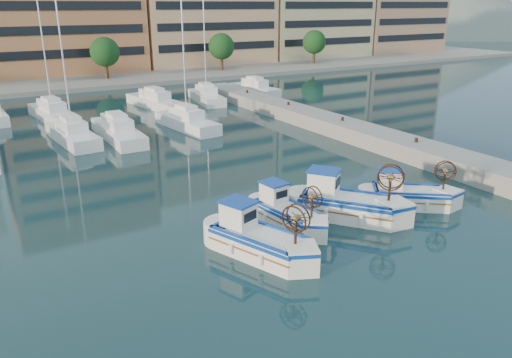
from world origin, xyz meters
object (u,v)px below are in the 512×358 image
at_px(fishing_boat_a, 257,238).
at_px(fishing_boat_d, 408,194).
at_px(fishing_boat_c, 345,202).
at_px(fishing_boat_b, 286,212).

distance_m(fishing_boat_a, fishing_boat_d, 9.92).
bearing_deg(fishing_boat_c, fishing_boat_d, -45.80).
xyz_separation_m(fishing_boat_a, fishing_boat_c, (5.96, 1.14, 0.06)).
relative_size(fishing_boat_a, fishing_boat_c, 0.95).
bearing_deg(fishing_boat_a, fishing_boat_d, -17.05).
relative_size(fishing_boat_c, fishing_boat_d, 1.18).
height_order(fishing_boat_a, fishing_boat_c, fishing_boat_c).
bearing_deg(fishing_boat_d, fishing_boat_c, 119.61).
bearing_deg(fishing_boat_b, fishing_boat_c, -22.04).
relative_size(fishing_boat_b, fishing_boat_d, 0.99).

